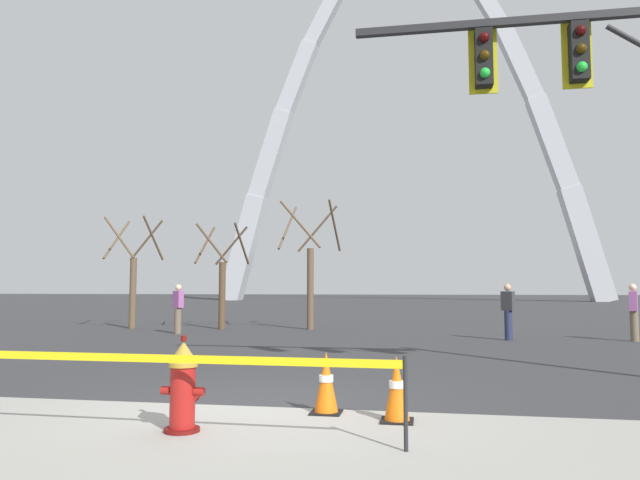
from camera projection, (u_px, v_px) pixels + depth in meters
The scene contains 12 objects.
ground_plane at pixel (260, 405), 7.48m from camera, with size 240.00×240.00×0.00m, color #333335.
fire_hydrant at pixel (183, 386), 6.11m from camera, with size 0.46×0.48×0.99m.
caution_tape_barrier at pixel (177, 379), 5.81m from camera, with size 4.49×0.10×0.86m.
traffic_cone_by_hydrant at pixel (326, 383), 6.99m from camera, with size 0.36×0.36×0.73m.
traffic_cone_mid_sidewalk at pixel (397, 390), 6.55m from camera, with size 0.36×0.36×0.73m.
monument_arch at pixel (405, 135), 67.91m from camera, with size 43.67×2.22×43.56m.
tree_far_left at pixel (133, 279), 21.67m from camera, with size 1.87×1.88×4.05m.
tree_left_mid at pixel (222, 282), 21.34m from camera, with size 1.75×1.76×3.78m.
tree_center_left at pixel (310, 273), 21.16m from camera, with size 2.09×2.10×4.55m.
pedestrian_walking_left at pixel (178, 308), 19.12m from camera, with size 0.39×0.35×1.59m.
pedestrian_standing_center at pixel (508, 311), 16.78m from camera, with size 0.39×0.35×1.59m.
pedestrian_walking_right at pixel (634, 312), 16.42m from camera, with size 0.31×0.39×1.59m.
Camera 1 is at (2.10, -7.37, 1.49)m, focal length 33.20 mm.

